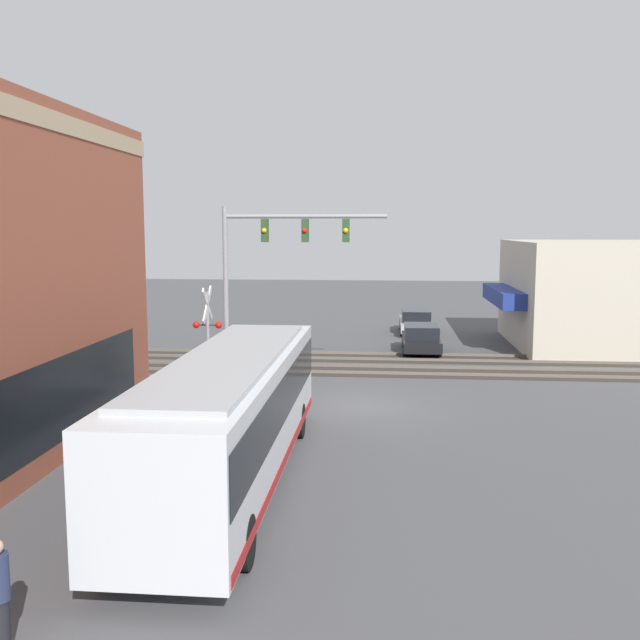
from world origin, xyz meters
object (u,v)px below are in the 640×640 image
object	(u,v)px
parked_car_black	(421,339)
parked_car_silver	(416,322)
crossing_signal	(208,325)
city_bus	(231,413)
pedestrian_at_crossing	(245,361)

from	to	relation	value
parked_car_black	parked_car_silver	bearing A→B (deg)	0.00
parked_car_black	crossing_signal	bearing A→B (deg)	131.29
parked_car_silver	crossing_signal	bearing A→B (deg)	148.29
city_bus	parked_car_black	size ratio (longest dim) A/B	2.85
parked_car_silver	parked_car_black	bearing A→B (deg)	180.00
city_bus	parked_car_black	world-z (taller)	city_bus
city_bus	crossing_signal	distance (m)	11.60
city_bus	pedestrian_at_crossing	xyz separation A→B (m)	(10.72, 1.82, -0.80)
crossing_signal	parked_car_silver	world-z (taller)	crossing_signal
pedestrian_at_crossing	city_bus	bearing A→B (deg)	-170.36
city_bus	parked_car_silver	size ratio (longest dim) A/B	2.74
city_bus	crossing_signal	xyz separation A→B (m)	(11.09, 3.36, 0.56)
crossing_signal	pedestrian_at_crossing	xyz separation A→B (m)	(-0.37, -1.54, -1.36)
city_bus	pedestrian_at_crossing	world-z (taller)	city_bus
crossing_signal	parked_car_silver	size ratio (longest dim) A/B	0.86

